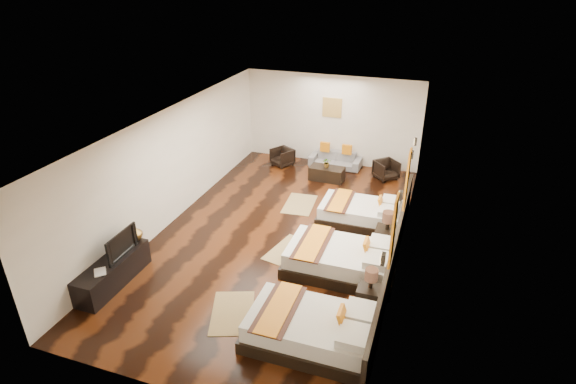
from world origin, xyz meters
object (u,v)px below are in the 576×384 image
at_px(nightstand_a, 369,295).
at_px(coffee_table, 327,173).
at_px(bed_near, 313,329).
at_px(tv, 118,243).
at_px(nightstand_b, 386,237).
at_px(armchair_left, 282,157).
at_px(bed_far, 361,213).
at_px(figurine, 134,233).
at_px(sofa, 335,160).
at_px(table_plant, 327,162).
at_px(armchair_right, 386,170).
at_px(tv_console, 113,272).
at_px(book, 94,273).
at_px(bed_mid, 342,259).

bearing_deg(nightstand_a, coffee_table, 112.41).
relative_size(bed_near, tv, 2.40).
distance_m(nightstand_b, armchair_left, 5.41).
height_order(bed_far, figurine, figurine).
xyz_separation_m(bed_far, nightstand_b, (0.75, -1.06, 0.08)).
relative_size(sofa, table_plant, 5.60).
height_order(nightstand_a, coffee_table, nightstand_a).
xyz_separation_m(nightstand_b, armchair_left, (-3.81, 3.84, -0.06)).
xyz_separation_m(bed_far, tv, (-4.15, -3.80, 0.55)).
bearing_deg(armchair_right, bed_far, -137.97).
bearing_deg(figurine, tv, -84.98).
bearing_deg(armchair_right, nightstand_b, -125.84).
bearing_deg(tv_console, coffee_table, 66.05).
height_order(nightstand_b, tv_console, nightstand_b).
height_order(nightstand_b, tv, tv).
bearing_deg(bed_near, book, -177.04).
bearing_deg(armchair_left, bed_near, -35.27).
xyz_separation_m(tv, coffee_table, (2.70, 5.97, -0.61)).
xyz_separation_m(bed_mid, armchair_right, (0.20, 4.98, -0.01)).
distance_m(bed_mid, coffee_table, 4.56).
bearing_deg(nightstand_b, coffee_table, 124.22).
distance_m(bed_far, tv_console, 5.82).
bearing_deg(armchair_left, table_plant, 10.94).
bearing_deg(tv, armchair_left, -10.30).
relative_size(book, armchair_right, 0.45).
height_order(bed_near, nightstand_b, nightstand_b).
height_order(tv, coffee_table, tv).
xyz_separation_m(bed_near, figurine, (-4.20, 1.06, 0.44)).
height_order(bed_mid, armchair_left, bed_mid).
distance_m(book, armchair_left, 7.39).
distance_m(armchair_left, armchair_right, 3.26).
height_order(nightstand_b, sofa, nightstand_b).
height_order(bed_far, armchair_right, bed_far).
relative_size(bed_mid, coffee_table, 2.25).
xyz_separation_m(bed_near, bed_mid, (0.00, 2.13, 0.01)).
height_order(bed_far, sofa, bed_far).
xyz_separation_m(nightstand_b, tv, (-4.89, -2.74, 0.47)).
relative_size(bed_far, armchair_left, 3.29).
distance_m(figurine, armchair_right, 7.49).
relative_size(tv_console, book, 6.40).
xyz_separation_m(bed_near, bed_far, (-0.00, 4.29, -0.02)).
xyz_separation_m(tv, armchair_right, (4.35, 6.62, -0.53)).
relative_size(nightstand_b, book, 3.42).
bearing_deg(nightstand_b, bed_far, 125.36).
xyz_separation_m(tv_console, armchair_left, (1.14, 6.82, 0.00)).
height_order(figurine, table_plant, figurine).
xyz_separation_m(armchair_left, coffee_table, (1.62, -0.62, -0.08)).
bearing_deg(figurine, sofa, 66.87).
bearing_deg(sofa, coffee_table, -88.74).
height_order(bed_far, tv, tv).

